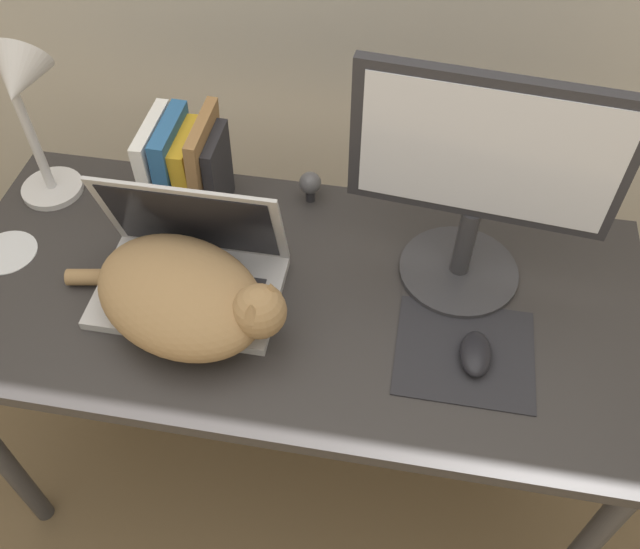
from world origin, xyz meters
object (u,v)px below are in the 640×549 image
(computer_mouse, at_px, (476,354))
(book_row, at_px, (186,168))
(webcam, at_px, (310,184))
(desk_lamp, at_px, (25,103))
(laptop, at_px, (190,270))
(external_monitor, at_px, (480,180))
(cd_disc, at_px, (7,252))
(cat, at_px, (185,296))

(computer_mouse, height_order, book_row, book_row)
(book_row, xyz_separation_m, webcam, (0.25, 0.06, -0.06))
(book_row, distance_m, desk_lamp, 0.32)
(book_row, bearing_deg, computer_mouse, -26.07)
(laptop, height_order, external_monitor, external_monitor)
(webcam, bearing_deg, computer_mouse, -44.49)
(book_row, relative_size, cd_disc, 1.85)
(laptop, xyz_separation_m, external_monitor, (0.50, 0.12, 0.20))
(laptop, relative_size, external_monitor, 0.76)
(book_row, distance_m, cd_disc, 0.40)
(webcam, bearing_deg, external_monitor, -25.64)
(computer_mouse, relative_size, webcam, 1.33)
(cat, height_order, book_row, book_row)
(laptop, xyz_separation_m, computer_mouse, (0.54, -0.08, -0.03))
(cat, bearing_deg, webcam, 65.88)
(computer_mouse, xyz_separation_m, cd_disc, (-0.93, 0.10, -0.02))
(cat, bearing_deg, computer_mouse, 0.31)
(computer_mouse, height_order, desk_lamp, desk_lamp)
(laptop, distance_m, computer_mouse, 0.54)
(laptop, distance_m, external_monitor, 0.55)
(computer_mouse, relative_size, cd_disc, 0.80)
(external_monitor, relative_size, computer_mouse, 4.72)
(desk_lamp, relative_size, cd_disc, 3.23)
(cat, xyz_separation_m, book_row, (-0.09, 0.30, 0.03))
(book_row, bearing_deg, cd_disc, -148.55)
(cd_disc, bearing_deg, book_row, 31.45)
(external_monitor, height_order, book_row, external_monitor)
(cat, xyz_separation_m, computer_mouse, (0.52, 0.00, -0.05))
(computer_mouse, distance_m, desk_lamp, 0.94)
(book_row, distance_m, webcam, 0.26)
(cat, bearing_deg, cd_disc, 166.70)
(computer_mouse, bearing_deg, webcam, 135.51)
(desk_lamp, bearing_deg, computer_mouse, -16.06)
(computer_mouse, relative_size, desk_lamp, 0.25)
(webcam, bearing_deg, laptop, -123.15)
(cat, relative_size, cd_disc, 3.75)
(external_monitor, relative_size, desk_lamp, 1.17)
(external_monitor, height_order, cd_disc, external_monitor)
(computer_mouse, distance_m, webcam, 0.50)
(cat, height_order, computer_mouse, cat)
(cat, height_order, external_monitor, external_monitor)
(cd_disc, bearing_deg, cat, -13.30)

